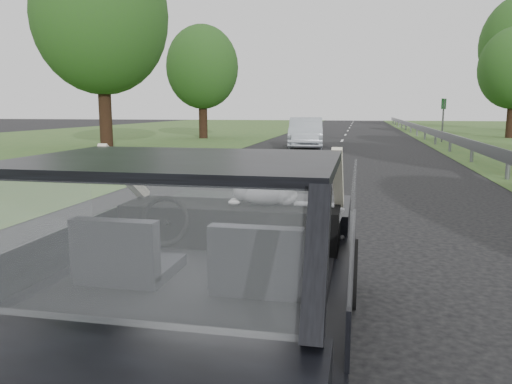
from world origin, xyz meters
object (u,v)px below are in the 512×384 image
at_px(other_car, 306,133).
at_px(highway_sign, 443,121).
at_px(subject_car, 206,266).
at_px(cat, 266,193).

relative_size(other_car, highway_sign, 1.83).
relative_size(subject_car, cat, 6.74).
relative_size(subject_car, other_car, 1.00).
bearing_deg(cat, highway_sign, 75.13).
xyz_separation_m(subject_car, highway_sign, (4.99, 23.95, 0.37)).
xyz_separation_m(cat, highway_sign, (4.73, 23.30, 0.00)).
xyz_separation_m(subject_car, other_car, (-1.38, 18.71, -0.07)).
bearing_deg(subject_car, other_car, 94.21).
bearing_deg(cat, subject_car, -115.22).
distance_m(cat, highway_sign, 23.77).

